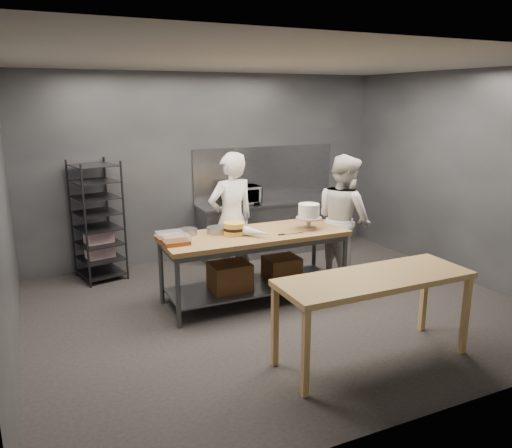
{
  "coord_description": "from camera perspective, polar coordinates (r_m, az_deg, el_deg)",
  "views": [
    {
      "loc": [
        -2.71,
        -5.25,
        2.6
      ],
      "look_at": [
        -0.16,
        0.32,
        1.05
      ],
      "focal_mm": 35.0,
      "sensor_mm": 36.0,
      "label": 1
    }
  ],
  "objects": [
    {
      "name": "layer_cake",
      "position": [
        6.3,
        -2.52,
        -0.53
      ],
      "size": [
        0.27,
        0.27,
        0.16
      ],
      "color": "gold",
      "rests_on": "work_table"
    },
    {
      "name": "back_counter",
      "position": [
        8.58,
        1.88,
        -0.32
      ],
      "size": [
        2.6,
        0.6,
        0.9
      ],
      "color": "slate",
      "rests_on": "ground"
    },
    {
      "name": "cake_pans",
      "position": [
        6.39,
        -5.85,
        -0.77
      ],
      "size": [
        0.63,
        0.33,
        0.07
      ],
      "color": "gray",
      "rests_on": "work_table"
    },
    {
      "name": "splashback_panel",
      "position": [
        8.66,
        1.04,
        5.89
      ],
      "size": [
        2.6,
        0.02,
        0.9
      ],
      "primitive_type": "cube",
      "color": "slate",
      "rests_on": "back_counter"
    },
    {
      "name": "ground",
      "position": [
        6.45,
        2.53,
        -9.58
      ],
      "size": [
        6.0,
        6.0,
        0.0
      ],
      "primitive_type": "plane",
      "color": "black",
      "rests_on": "ground"
    },
    {
      "name": "work_table",
      "position": [
        6.5,
        -0.27,
        -3.97
      ],
      "size": [
        2.4,
        0.9,
        0.92
      ],
      "color": "brown",
      "rests_on": "ground"
    },
    {
      "name": "microwave",
      "position": [
        8.22,
        -1.51,
        3.32
      ],
      "size": [
        0.54,
        0.37,
        0.3
      ],
      "primitive_type": "imported",
      "color": "black",
      "rests_on": "back_counter"
    },
    {
      "name": "speed_rack",
      "position": [
        7.6,
        -17.65,
        0.24
      ],
      "size": [
        0.73,
        0.77,
        1.75
      ],
      "color": "black",
      "rests_on": "ground"
    },
    {
      "name": "back_wall",
      "position": [
        8.28,
        -5.31,
        6.5
      ],
      "size": [
        6.0,
        0.04,
        3.0
      ],
      "primitive_type": "cube",
      "color": "#4C4F54",
      "rests_on": "ground"
    },
    {
      "name": "near_counter",
      "position": [
        5.1,
        13.4,
        -6.71
      ],
      "size": [
        2.0,
        0.7,
        0.9
      ],
      "color": "olive",
      "rests_on": "ground"
    },
    {
      "name": "chef_right",
      "position": [
        7.2,
        9.98,
        0.51
      ],
      "size": [
        0.74,
        0.93,
        1.85
      ],
      "primitive_type": "imported",
      "rotation": [
        0.0,
        0.0,
        1.62
      ],
      "color": "silver",
      "rests_on": "ground"
    },
    {
      "name": "frosted_cake_stand",
      "position": [
        6.58,
        6.06,
        1.3
      ],
      "size": [
        0.34,
        0.34,
        0.34
      ],
      "color": "tan",
      "rests_on": "work_table"
    },
    {
      "name": "offset_spatula",
      "position": [
        6.34,
        3.63,
        -1.15
      ],
      "size": [
        0.36,
        0.02,
        0.02
      ],
      "color": "slate",
      "rests_on": "work_table"
    },
    {
      "name": "chef_behind",
      "position": [
        6.95,
        -2.83,
        0.45
      ],
      "size": [
        0.75,
        0.55,
        1.9
      ],
      "primitive_type": "imported",
      "rotation": [
        0.0,
        0.0,
        3.28
      ],
      "color": "white",
      "rests_on": "ground"
    },
    {
      "name": "piping_bag",
      "position": [
        6.19,
        0.19,
        -0.98
      ],
      "size": [
        0.32,
        0.38,
        0.12
      ],
      "primitive_type": "cone",
      "rotation": [
        1.57,
        0.0,
        0.64
      ],
      "color": "silver",
      "rests_on": "work_table"
    },
    {
      "name": "pastry_clamshells",
      "position": [
        6.04,
        -9.47,
        -1.59
      ],
      "size": [
        0.33,
        0.43,
        0.11
      ],
      "color": "#9D4E1F",
      "rests_on": "work_table"
    }
  ]
}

